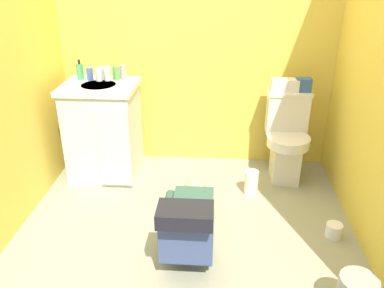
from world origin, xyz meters
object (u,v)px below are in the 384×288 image
object	(u,v)px
toiletry_bag	(303,85)
toilet_paper_roll	(334,230)
bottle_pink	(123,72)
paper_towel_roll	(251,183)
bottle_green	(116,73)
tissue_box	(285,85)
bottle_white	(107,73)
vanity_cabinet	(104,130)
toilet	(287,138)
bottle_clear	(99,74)
soap_dispenser	(80,71)
faucet	(103,73)
bottle_blue	(90,74)
person_plumber	(190,220)

from	to	relation	value
toiletry_bag	toilet_paper_roll	bearing A→B (deg)	-81.92
bottle_pink	paper_towel_roll	bearing A→B (deg)	-20.98
bottle_green	bottle_pink	size ratio (longest dim) A/B	0.96
tissue_box	toiletry_bag	bearing A→B (deg)	0.00
bottle_pink	paper_towel_roll	xyz separation A→B (m)	(1.08, -0.42, -0.78)
bottle_white	vanity_cabinet	bearing A→B (deg)	-110.72
tissue_box	bottle_green	size ratio (longest dim) A/B	1.91
toilet	bottle_clear	world-z (taller)	bottle_clear
bottle_clear	bottle_green	size ratio (longest dim) A/B	0.98
toilet	toiletry_bag	bearing A→B (deg)	40.77
toiletry_bag	bottle_clear	distance (m)	1.68
vanity_cabinet	soap_dispenser	size ratio (longest dim) A/B	4.94
bottle_clear	toilet_paper_roll	world-z (taller)	bottle_clear
faucet	bottle_blue	world-z (taller)	bottle_blue
toilet	bottle_blue	distance (m)	1.73
vanity_cabinet	toiletry_bag	world-z (taller)	toiletry_bag
vanity_cabinet	bottle_white	xyz separation A→B (m)	(0.04, 0.11, 0.46)
soap_dispenser	toilet_paper_roll	size ratio (longest dim) A/B	1.51
person_plumber	bottle_green	world-z (taller)	bottle_green
toilet_paper_roll	soap_dispenser	bearing A→B (deg)	155.68
person_plumber	toilet_paper_roll	xyz separation A→B (m)	(0.98, 0.13, -0.13)
bottle_green	tissue_box	bearing A→B (deg)	0.96
toiletry_bag	bottle_white	size ratio (longest dim) A/B	1.03
toilet	bottle_white	bearing A→B (deg)	178.20
person_plumber	bottle_pink	size ratio (longest dim) A/B	8.84
faucet	bottle_green	bearing A→B (deg)	-8.24
toilet	vanity_cabinet	world-z (taller)	vanity_cabinet
toilet	toiletry_bag	size ratio (longest dim) A/B	6.05
soap_dispenser	paper_towel_roll	size ratio (longest dim) A/B	0.80
soap_dispenser	bottle_green	bearing A→B (deg)	0.67
tissue_box	bottle_green	distance (m)	1.39
person_plumber	toilet_paper_roll	bearing A→B (deg)	7.39
toiletry_bag	bottle_white	bearing A→B (deg)	-178.46
faucet	person_plumber	size ratio (longest dim) A/B	0.09
bottle_green	paper_towel_roll	distance (m)	1.43
toilet	tissue_box	bearing A→B (deg)	116.43
faucet	person_plumber	bearing A→B (deg)	-52.38
faucet	bottle_clear	xyz separation A→B (m)	(-0.02, -0.05, 0.01)
bottle_green	toilet_paper_roll	size ratio (longest dim) A/B	1.05
toilet	person_plumber	distance (m)	1.23
soap_dispenser	bottle_white	size ratio (longest dim) A/B	1.38
person_plumber	bottle_pink	bearing A→B (deg)	121.13
tissue_box	bottle_pink	distance (m)	1.34
bottle_blue	faucet	bearing A→B (deg)	21.19
tissue_box	toiletry_bag	xyz separation A→B (m)	(0.15, 0.00, 0.01)
toiletry_bag	bottle_clear	size ratio (longest dim) A/B	1.10
tissue_box	toilet_paper_roll	distance (m)	1.22
bottle_blue	toilet_paper_roll	distance (m)	2.24
paper_towel_roll	vanity_cabinet	bearing A→B (deg)	168.35
toilet	bottle_white	distance (m)	1.59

